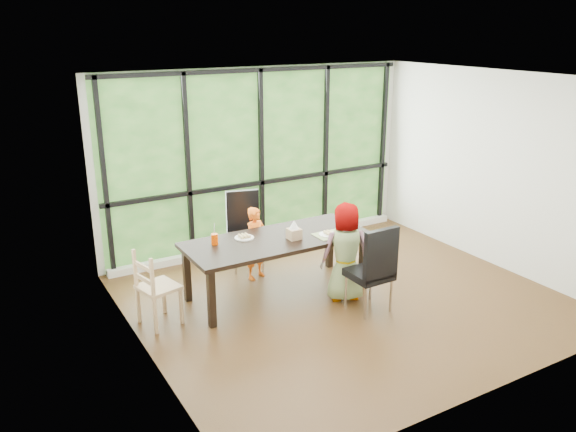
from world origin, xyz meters
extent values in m
plane|color=black|center=(0.00, 0.00, 0.00)|extent=(5.00, 5.00, 0.00)
plane|color=silver|center=(0.00, 2.25, 1.35)|extent=(5.00, 0.00, 5.00)
cube|color=#254A1D|center=(0.00, 2.23, 1.35)|extent=(4.80, 0.02, 2.65)
cube|color=silver|center=(0.00, 2.15, 0.05)|extent=(4.80, 0.12, 0.10)
cube|color=black|center=(-0.64, 0.57, 0.38)|extent=(2.35, 1.07, 0.75)
cube|color=black|center=(-0.62, 1.50, 0.54)|extent=(0.56, 0.56, 1.08)
cube|color=black|center=(0.09, -0.36, 0.54)|extent=(0.47, 0.47, 1.08)
cube|color=tan|center=(-2.18, 0.57, 0.45)|extent=(0.49, 0.50, 0.90)
imported|color=orange|center=(-0.64, 1.15, 0.49)|extent=(0.42, 0.35, 0.99)
imported|color=slate|center=(0.04, 0.03, 0.62)|extent=(0.70, 0.58, 1.24)
cube|color=tan|center=(-0.01, 0.34, 0.75)|extent=(0.40, 0.29, 0.01)
cylinder|color=white|center=(-0.99, 0.77, 0.76)|extent=(0.24, 0.24, 0.02)
cylinder|color=white|center=(-0.03, 0.34, 0.76)|extent=(0.24, 0.24, 0.01)
cylinder|color=#F24700|center=(-1.39, 0.76, 0.82)|extent=(0.08, 0.08, 0.13)
cylinder|color=#55D92E|center=(0.32, 0.31, 0.81)|extent=(0.08, 0.08, 0.13)
cube|color=tan|center=(-0.47, 0.45, 0.82)|extent=(0.15, 0.15, 0.13)
cylinder|color=white|center=(-1.39, 0.76, 0.92)|extent=(0.01, 0.04, 0.20)
cylinder|color=pink|center=(0.32, 0.31, 0.92)|extent=(0.01, 0.04, 0.20)
cone|color=white|center=(-0.47, 0.45, 0.94)|extent=(0.12, 0.12, 0.11)
camera|label=1|loc=(-3.90, -5.30, 3.27)|focal=36.18mm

